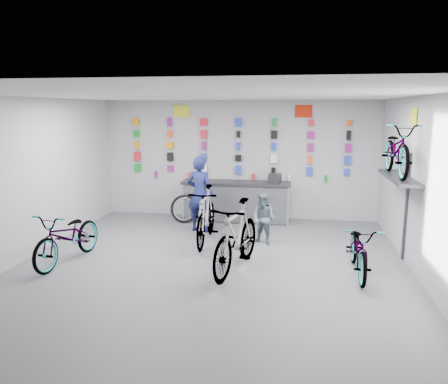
% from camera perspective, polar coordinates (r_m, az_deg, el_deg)
% --- Properties ---
extents(floor, '(8.00, 8.00, 0.00)m').
position_cam_1_polar(floor, '(7.73, -2.05, -10.28)').
color(floor, '#4C4C51').
rests_on(floor, ground).
extents(ceiling, '(8.00, 8.00, 0.00)m').
position_cam_1_polar(ceiling, '(7.21, -2.21, 12.56)').
color(ceiling, white).
rests_on(ceiling, wall_back).
extents(wall_back, '(7.00, 0.00, 7.00)m').
position_cam_1_polar(wall_back, '(11.23, 1.93, 4.25)').
color(wall_back, '#B3B3B5').
rests_on(wall_back, floor).
extents(wall_front, '(7.00, 0.00, 7.00)m').
position_cam_1_polar(wall_front, '(3.62, -14.98, -10.24)').
color(wall_front, '#B3B3B5').
rests_on(wall_front, floor).
extents(wall_left, '(0.00, 8.00, 8.00)m').
position_cam_1_polar(wall_left, '(8.71, -25.32, 1.32)').
color(wall_left, '#B3B3B5').
rests_on(wall_left, floor).
extents(wall_right, '(0.00, 8.00, 8.00)m').
position_cam_1_polar(wall_right, '(7.47, 25.21, -0.09)').
color(wall_right, '#B3B3B5').
rests_on(wall_right, floor).
extents(counter, '(2.70, 0.66, 1.00)m').
position_cam_1_polar(counter, '(10.94, 1.58, -1.30)').
color(counter, black).
rests_on(counter, floor).
extents(merch_wall, '(5.56, 0.08, 1.56)m').
position_cam_1_polar(merch_wall, '(11.14, 1.59, 5.65)').
color(merch_wall, '#0F9524').
rests_on(merch_wall, wall_back).
extents(wall_bracket, '(0.39, 1.90, 2.00)m').
position_cam_1_polar(wall_bracket, '(8.58, 21.95, 1.20)').
color(wall_bracket, '#333338').
rests_on(wall_bracket, wall_right).
extents(sign_left, '(0.42, 0.02, 0.30)m').
position_cam_1_polar(sign_left, '(11.43, -5.65, 10.45)').
color(sign_left, yellow).
rests_on(sign_left, wall_back).
extents(sign_right, '(0.42, 0.02, 0.30)m').
position_cam_1_polar(sign_right, '(11.05, 10.35, 10.32)').
color(sign_right, red).
rests_on(sign_right, wall_back).
extents(sign_side, '(0.02, 0.40, 0.30)m').
position_cam_1_polar(sign_side, '(8.52, 23.53, 9.06)').
color(sign_side, yellow).
rests_on(sign_side, wall_right).
extents(bike_left, '(0.88, 1.93, 0.98)m').
position_cam_1_polar(bike_left, '(8.49, -19.68, -5.49)').
color(bike_left, gray).
rests_on(bike_left, floor).
extents(bike_center, '(1.02, 2.12, 1.23)m').
position_cam_1_polar(bike_center, '(7.55, 1.64, -5.86)').
color(bike_center, gray).
rests_on(bike_center, floor).
extents(bike_right, '(0.60, 1.71, 0.90)m').
position_cam_1_polar(bike_right, '(7.78, 17.23, -7.11)').
color(bike_right, gray).
rests_on(bike_right, floor).
extents(bike_service, '(0.62, 2.00, 1.19)m').
position_cam_1_polar(bike_service, '(9.11, -2.36, -3.07)').
color(bike_service, gray).
rests_on(bike_service, floor).
extents(bike_wall, '(0.63, 1.80, 0.95)m').
position_cam_1_polar(bike_wall, '(8.49, 21.72, 5.14)').
color(bike_wall, gray).
rests_on(bike_wall, wall_bracket).
extents(clerk, '(0.72, 0.55, 1.74)m').
position_cam_1_polar(clerk, '(9.95, -3.17, -0.27)').
color(clerk, '#171C4F').
rests_on(clerk, floor).
extents(customer, '(0.65, 0.59, 1.08)m').
position_cam_1_polar(customer, '(9.07, 5.21, -3.52)').
color(customer, '#4E606D').
rests_on(customer, floor).
extents(spare_wheel, '(0.71, 0.25, 0.70)m').
position_cam_1_polar(spare_wheel, '(10.86, -5.24, -2.21)').
color(spare_wheel, black).
rests_on(spare_wheel, floor).
extents(register, '(0.33, 0.34, 0.22)m').
position_cam_1_polar(register, '(10.76, 6.65, 1.80)').
color(register, black).
rests_on(register, counter).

